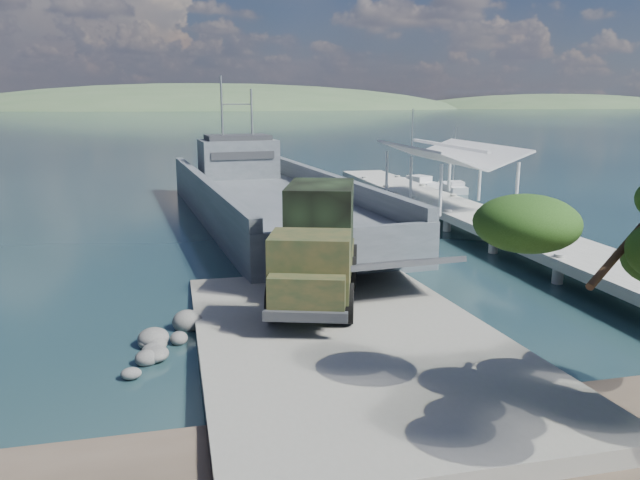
{
  "coord_description": "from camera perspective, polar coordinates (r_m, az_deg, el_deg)",
  "views": [
    {
      "loc": [
        -5.47,
        -20.23,
        8.22
      ],
      "look_at": [
        0.69,
        6.0,
        2.15
      ],
      "focal_mm": 35.0,
      "sensor_mm": 36.0,
      "label": 1
    }
  ],
  "objects": [
    {
      "name": "shoreline_rocks",
      "position": [
        22.31,
        -14.32,
        -9.34
      ],
      "size": [
        3.2,
        5.6,
        0.9
      ],
      "primitive_type": null,
      "color": "#555552",
      "rests_on": "ground"
    },
    {
      "name": "sailboat_far",
      "position": [
        59.88,
        8.39,
        5.06
      ],
      "size": [
        4.05,
        6.52,
        7.67
      ],
      "rotation": [
        0.0,
        0.0,
        0.38
      ],
      "color": "silver",
      "rests_on": "ground"
    },
    {
      "name": "military_truck",
      "position": [
        24.92,
        -0.23,
        -0.26
      ],
      "size": [
        5.42,
        9.63,
        4.29
      ],
      "rotation": [
        0.0,
        0.0,
        -0.31
      ],
      "color": "black",
      "rests_on": "boat_ramp"
    },
    {
      "name": "landing_craft",
      "position": [
        43.81,
        -4.67,
        3.03
      ],
      "size": [
        12.31,
        37.65,
        11.01
      ],
      "rotation": [
        0.0,
        0.0,
        0.09
      ],
      "color": "#474F54",
      "rests_on": "ground"
    },
    {
      "name": "sailboat_near",
      "position": [
        58.82,
        12.08,
        4.69
      ],
      "size": [
        2.14,
        5.04,
        5.95
      ],
      "rotation": [
        0.0,
        0.0,
        -0.15
      ],
      "color": "silver",
      "rests_on": "ground"
    },
    {
      "name": "pier",
      "position": [
        43.66,
        12.02,
        3.69
      ],
      "size": [
        6.4,
        44.0,
        6.1
      ],
      "color": "gray",
      "rests_on": "ground"
    },
    {
      "name": "ground",
      "position": [
        22.51,
        1.81,
        -8.73
      ],
      "size": [
        1400.0,
        1400.0,
        0.0
      ],
      "primitive_type": "plane",
      "color": "#172E37",
      "rests_on": "ground"
    },
    {
      "name": "distant_headlands",
      "position": [
        582.93,
        -7.91,
        11.77
      ],
      "size": [
        1000.0,
        240.0,
        48.0
      ],
      "primitive_type": null,
      "color": "#3D5937",
      "rests_on": "ground"
    },
    {
      "name": "soldier",
      "position": [
        22.55,
        -3.97,
        -5.2
      ],
      "size": [
        0.62,
        0.43,
        1.61
      ],
      "primitive_type": "imported",
      "rotation": [
        0.0,
        0.0,
        -0.08
      ],
      "color": "#22321C",
      "rests_on": "boat_ramp"
    },
    {
      "name": "boat_ramp",
      "position": [
        21.52,
        2.51,
        -9.06
      ],
      "size": [
        10.0,
        18.0,
        0.5
      ],
      "primitive_type": "cube",
      "color": "gray",
      "rests_on": "ground"
    }
  ]
}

